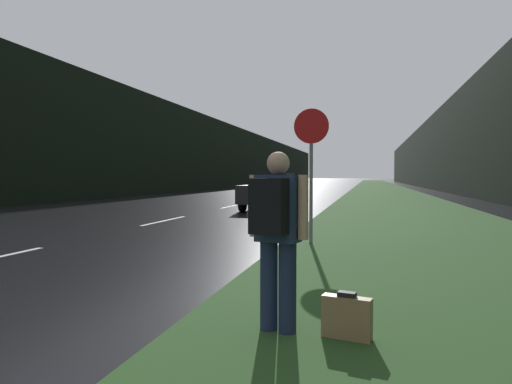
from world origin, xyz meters
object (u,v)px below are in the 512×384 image
stop_sign (311,160)px  suitcase (347,318)px  car_passing_near (272,191)px  hitchhiker_with_backpack (276,229)px

stop_sign → suitcase: (0.95, -5.30, -1.50)m
stop_sign → car_passing_near: bearing=106.5°
stop_sign → hitchhiker_with_backpack: (0.35, -5.29, -0.78)m
suitcase → car_passing_near: 15.25m
hitchhiker_with_backpack → stop_sign: bearing=106.6°
hitchhiker_with_backpack → car_passing_near: size_ratio=0.34×
stop_sign → suitcase: 5.60m
hitchhiker_with_backpack → car_passing_near: bearing=114.9°
stop_sign → car_passing_near: stop_sign is taller
suitcase → stop_sign: bearing=113.0°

